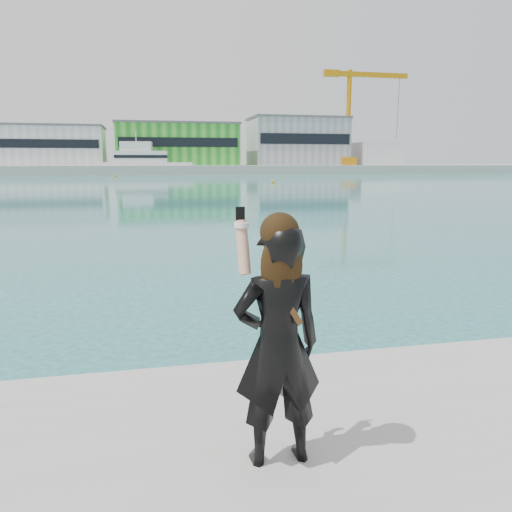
{
  "coord_description": "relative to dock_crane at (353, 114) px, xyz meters",
  "views": [
    {
      "loc": [
        -0.35,
        -3.98,
        2.9
      ],
      "look_at": [
        0.49,
        -0.13,
        2.16
      ],
      "focal_mm": 35.0,
      "sensor_mm": 36.0,
      "label": 1
    }
  ],
  "objects": [
    {
      "name": "warehouse_white",
      "position": [
        -75.2,
        5.98,
        -8.31
      ],
      "size": [
        24.48,
        15.35,
        9.5
      ],
      "color": "silver",
      "rests_on": "far_quay"
    },
    {
      "name": "warehouse_grey_right",
      "position": [
        -13.2,
        5.98,
        -6.8
      ],
      "size": [
        25.5,
        15.35,
        12.5
      ],
      "color": "gray",
      "rests_on": "far_quay"
    },
    {
      "name": "dock_crane",
      "position": [
        0.0,
        0.0,
        0.0
      ],
      "size": [
        23.0,
        4.0,
        24.0
      ],
      "color": "orange",
      "rests_on": "far_quay"
    },
    {
      "name": "buoy_far",
      "position": [
        -59.18,
        -23.26,
        -15.07
      ],
      "size": [
        0.5,
        0.5,
        0.5
      ],
      "primitive_type": "sphere",
      "color": "#E39D0B",
      "rests_on": "ground"
    },
    {
      "name": "buoy_near",
      "position": [
        -36.39,
        -58.62,
        -15.07
      ],
      "size": [
        0.5,
        0.5,
        0.5
      ],
      "primitive_type": "sphere",
      "color": "#E39D0B",
      "rests_on": "ground"
    },
    {
      "name": "ground",
      "position": [
        -53.2,
        -122.0,
        -15.07
      ],
      "size": [
        500.0,
        500.0,
        0.0
      ],
      "primitive_type": "plane",
      "color": "#175F6A",
      "rests_on": "ground"
    },
    {
      "name": "motor_yacht",
      "position": [
        -53.56,
        -7.12,
        -12.35
      ],
      "size": [
        21.2,
        7.97,
        9.66
      ],
      "rotation": [
        0.0,
        0.0,
        -0.11
      ],
      "color": "silver",
      "rests_on": "ground"
    },
    {
      "name": "ancillary_shed",
      "position": [
        8.8,
        4.0,
        -10.07
      ],
      "size": [
        12.0,
        10.0,
        6.0
      ],
      "primitive_type": "cube",
      "color": "silver",
      "rests_on": "far_quay"
    },
    {
      "name": "flagpole_right",
      "position": [
        -31.11,
        -1.0,
        -8.53
      ],
      "size": [
        1.28,
        0.16,
        8.0
      ],
      "color": "silver",
      "rests_on": "far_quay"
    },
    {
      "name": "far_quay",
      "position": [
        -53.2,
        8.0,
        -14.07
      ],
      "size": [
        320.0,
        40.0,
        2.0
      ],
      "primitive_type": "cube",
      "color": "#9E9E99",
      "rests_on": "ground"
    },
    {
      "name": "warehouse_green",
      "position": [
        -45.2,
        5.98,
        -7.81
      ],
      "size": [
        30.6,
        16.36,
        10.5
      ],
      "color": "#238F27",
      "rests_on": "far_quay"
    },
    {
      "name": "woman",
      "position": [
        -52.71,
        -122.84,
        -13.35
      ],
      "size": [
        0.63,
        0.43,
        1.8
      ],
      "rotation": [
        0.0,
        0.0,
        3.17
      ],
      "color": "black",
      "rests_on": "near_quay"
    }
  ]
}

